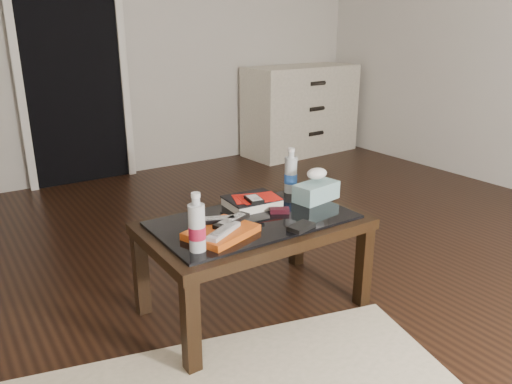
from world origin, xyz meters
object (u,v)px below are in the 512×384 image
dresser (301,110)px  textbook (252,202)px  coffee_table (254,232)px  water_bottle_left (197,222)px  tissue_box (316,192)px  water_bottle_right (291,170)px

dresser → textbook: (-2.01, -2.16, 0.03)m
dresser → textbook: 2.95m
coffee_table → dresser: 3.11m
coffee_table → water_bottle_left: water_bottle_left is taller
textbook → tissue_box: size_ratio=1.09×
coffee_table → tissue_box: tissue_box is taller
textbook → water_bottle_right: bearing=16.9°
dresser → tissue_box: bearing=-130.2°
water_bottle_left → tissue_box: 0.79m
dresser → tissue_box: (-1.69, -2.26, 0.06)m
coffee_table → tissue_box: size_ratio=4.35×
water_bottle_right → tissue_box: bearing=-79.9°
water_bottle_right → textbook: bearing=-166.3°
tissue_box → coffee_table: bearing=176.2°
coffee_table → water_bottle_right: size_ratio=4.20×
tissue_box → textbook: bearing=152.8°
water_bottle_left → tissue_box: size_ratio=1.03×
water_bottle_left → water_bottle_right: 0.82m
water_bottle_left → water_bottle_right: (0.74, 0.37, 0.00)m
coffee_table → water_bottle_left: 0.44m
dresser → water_bottle_left: 3.48m
water_bottle_right → water_bottle_left: bearing=-153.4°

